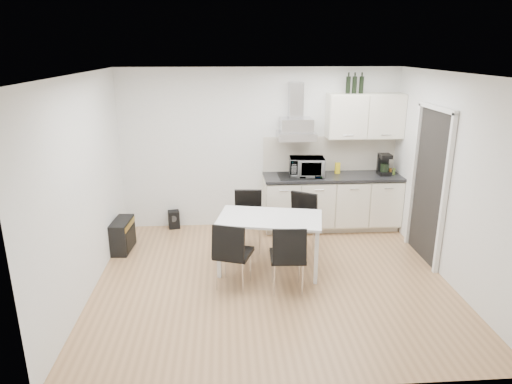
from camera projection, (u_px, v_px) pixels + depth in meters
ground at (272, 280)px, 5.93m from camera, size 4.50×4.50×0.00m
wall_back at (260, 149)px, 7.44m from camera, size 4.50×0.10×2.60m
wall_front at (299, 255)px, 3.64m from camera, size 4.50×0.10×2.60m
wall_left at (84, 188)px, 5.39m from camera, size 0.10×4.00×2.60m
wall_right at (452, 180)px, 5.69m from camera, size 0.10×4.00×2.60m
ceiling at (274, 74)px, 5.14m from camera, size 4.50×4.50×0.00m
doorway at (428, 187)px, 6.28m from camera, size 0.08×1.04×2.10m
kitchenette at (334, 180)px, 7.41m from camera, size 2.22×0.64×2.52m
dining_table at (270, 223)px, 6.03m from camera, size 1.48×1.03×0.75m
chair_far_left at (248, 222)px, 6.69m from camera, size 0.48×0.53×0.88m
chair_far_right at (299, 225)px, 6.58m from camera, size 0.64×0.66×0.88m
chair_near_left at (234, 254)px, 5.65m from camera, size 0.58×0.62×0.88m
chair_near_right at (287, 257)px, 5.57m from camera, size 0.46×0.52×0.88m
guitar_amp at (123, 235)px, 6.74m from camera, size 0.28×0.58×0.47m
floor_speaker at (174, 219)px, 7.60m from camera, size 0.21×0.19×0.30m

